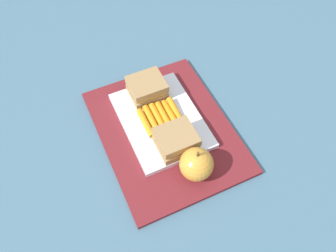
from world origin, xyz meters
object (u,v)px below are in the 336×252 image
Objects in this scene: sandwich_half_right at (176,140)px; carrot_sticks_bundle at (161,117)px; food_tray at (161,120)px; sandwich_half_left at (147,88)px; apple at (196,164)px.

carrot_sticks_bundle is (-0.08, 0.00, -0.02)m from sandwich_half_right.
food_tray is 2.61× the size of carrot_sticks_bundle.
sandwich_half_right is (0.16, 0.00, 0.00)m from sandwich_half_left.
carrot_sticks_bundle is at bearing 179.90° from sandwich_half_right.
food_tray is 2.88× the size of sandwich_half_right.
food_tray is at bearing -143.10° from carrot_sticks_bundle.
carrot_sticks_bundle is 1.10× the size of apple.
apple is (0.07, 0.01, 0.00)m from sandwich_half_right.
food_tray is 0.08m from sandwich_half_right.
carrot_sticks_bundle reaches higher than food_tray.
apple reaches higher than food_tray.
food_tray is at bearing 180.00° from sandwich_half_right.
food_tray is 0.08m from sandwich_half_left.
apple is (0.15, 0.01, 0.02)m from carrot_sticks_bundle.
sandwich_half_left is at bearing 180.00° from sandwich_half_right.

